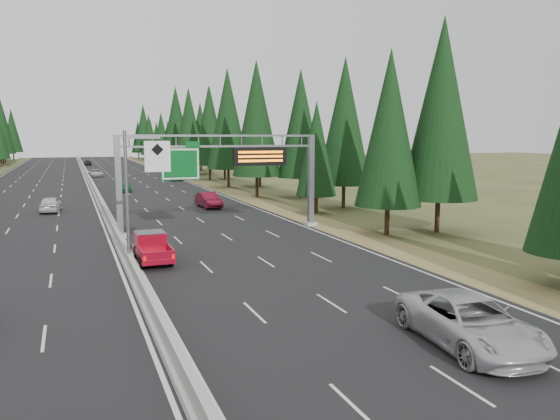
# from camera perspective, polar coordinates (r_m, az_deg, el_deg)

# --- Properties ---
(road) EXTENTS (32.00, 260.00, 0.08)m
(road) POSITION_cam_1_polar(r_m,az_deg,el_deg) (87.86, -19.06, 2.25)
(road) COLOR black
(road) RESTS_ON ground
(shoulder_right) EXTENTS (3.60, 260.00, 0.06)m
(shoulder_right) POSITION_cam_1_polar(r_m,az_deg,el_deg) (90.24, -7.69, 2.73)
(shoulder_right) COLOR olive
(shoulder_right) RESTS_ON ground
(median_barrier) EXTENTS (0.70, 260.00, 0.85)m
(median_barrier) POSITION_cam_1_polar(r_m,az_deg,el_deg) (87.82, -19.07, 2.50)
(median_barrier) COLOR #979892
(median_barrier) RESTS_ON road
(sign_gantry) EXTENTS (16.75, 0.98, 7.80)m
(sign_gantry) POSITION_cam_1_polar(r_m,az_deg,el_deg) (44.06, -5.37, 4.45)
(sign_gantry) COLOR slate
(sign_gantry) RESTS_ON road
(hov_sign_pole) EXTENTS (2.80, 0.50, 8.00)m
(hov_sign_pole) POSITION_cam_1_polar(r_m,az_deg,el_deg) (32.77, -14.72, 2.17)
(hov_sign_pole) COLOR slate
(hov_sign_pole) RESTS_ON road
(tree_row_right) EXTENTS (11.74, 242.10, 18.83)m
(tree_row_right) POSITION_cam_1_polar(r_m,az_deg,el_deg) (78.61, -2.72, 8.86)
(tree_row_right) COLOR black
(tree_row_right) RESTS_ON ground
(silver_minivan) EXTENTS (3.62, 6.83, 1.83)m
(silver_minivan) POSITION_cam_1_polar(r_m,az_deg,el_deg) (21.57, 19.21, -10.97)
(silver_minivan) COLOR #B4B4B9
(silver_minivan) RESTS_ON road
(red_pickup) EXTENTS (1.89, 5.30, 1.73)m
(red_pickup) POSITION_cam_1_polar(r_m,az_deg,el_deg) (34.86, -13.29, -3.60)
(red_pickup) COLOR black
(red_pickup) RESTS_ON road
(car_ahead_green) EXTENTS (1.70, 3.86, 1.29)m
(car_ahead_green) POSITION_cam_1_polar(r_m,az_deg,el_deg) (79.17, -15.86, 2.33)
(car_ahead_green) COLOR #145831
(car_ahead_green) RESTS_ON road
(car_ahead_dkred) EXTENTS (2.09, 5.03, 1.62)m
(car_ahead_dkred) POSITION_cam_1_polar(r_m,az_deg,el_deg) (59.54, -7.48, 1.03)
(car_ahead_dkred) COLOR maroon
(car_ahead_dkred) RESTS_ON road
(car_ahead_dkgrey) EXTENTS (2.46, 5.66, 1.62)m
(car_ahead_dkgrey) POSITION_cam_1_polar(r_m,az_deg,el_deg) (97.83, -10.97, 3.55)
(car_ahead_dkgrey) COLOR black
(car_ahead_dkgrey) RESTS_ON road
(car_ahead_white) EXTENTS (2.80, 5.20, 1.39)m
(car_ahead_white) POSITION_cam_1_polar(r_m,az_deg,el_deg) (110.72, -18.70, 3.69)
(car_ahead_white) COLOR #BCBCBC
(car_ahead_white) RESTS_ON road
(car_ahead_far) EXTENTS (1.97, 4.47, 1.50)m
(car_ahead_far) POSITION_cam_1_polar(r_m,az_deg,el_deg) (153.86, -19.45, 4.69)
(car_ahead_far) COLOR black
(car_ahead_far) RESTS_ON road
(car_onc_white) EXTENTS (2.28, 4.84, 1.60)m
(car_onc_white) POSITION_cam_1_polar(r_m,az_deg,el_deg) (60.31, -22.84, 0.57)
(car_onc_white) COLOR silver
(car_onc_white) RESTS_ON road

